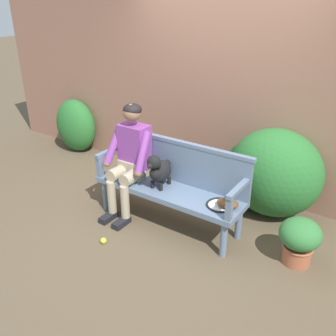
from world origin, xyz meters
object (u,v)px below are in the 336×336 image
at_px(tennis_ball, 103,241).
at_px(potted_plant, 300,239).
at_px(dog_on_bench, 159,170).
at_px(person_seated, 130,156).
at_px(tennis_racket, 222,204).
at_px(baseball_glove, 228,203).
at_px(garden_bench, 168,193).

distance_m(tennis_ball, potted_plant, 1.99).
bearing_deg(dog_on_bench, tennis_ball, -110.55).
bearing_deg(potted_plant, tennis_ball, -154.66).
xyz_separation_m(person_seated, dog_on_bench, (0.41, -0.02, -0.06)).
xyz_separation_m(tennis_racket, baseball_glove, (0.07, -0.01, 0.04)).
distance_m(tennis_racket, potted_plant, 0.81).
height_order(person_seated, tennis_ball, person_seated).
distance_m(person_seated, tennis_ball, 0.99).
bearing_deg(person_seated, tennis_ball, -77.00).
bearing_deg(tennis_racket, dog_on_bench, -176.19).
distance_m(dog_on_bench, baseball_glove, 0.83).
bearing_deg(garden_bench, tennis_racket, 1.74).
distance_m(dog_on_bench, tennis_racket, 0.78).
bearing_deg(baseball_glove, tennis_racket, 160.02).
xyz_separation_m(tennis_racket, tennis_ball, (-1.00, -0.73, -0.43)).
height_order(garden_bench, baseball_glove, baseball_glove).
bearing_deg(tennis_racket, potted_plant, 8.64).
height_order(person_seated, potted_plant, person_seated).
distance_m(person_seated, baseball_glove, 1.25).
bearing_deg(person_seated, baseball_glove, 0.91).
distance_m(baseball_glove, potted_plant, 0.76).
bearing_deg(tennis_ball, person_seated, 103.00).
xyz_separation_m(dog_on_bench, tennis_racket, (0.75, 0.05, -0.20)).
bearing_deg(garden_bench, potted_plant, 5.51).
height_order(baseball_glove, potted_plant, baseball_glove).
xyz_separation_m(baseball_glove, potted_plant, (0.71, 0.13, -0.22)).
bearing_deg(baseball_glove, garden_bench, 170.08).
height_order(garden_bench, tennis_racket, tennis_racket).
bearing_deg(potted_plant, person_seated, -175.63).
relative_size(baseball_glove, tennis_ball, 3.33).
bearing_deg(dog_on_bench, potted_plant, 6.28).
bearing_deg(person_seated, tennis_racket, 1.49).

